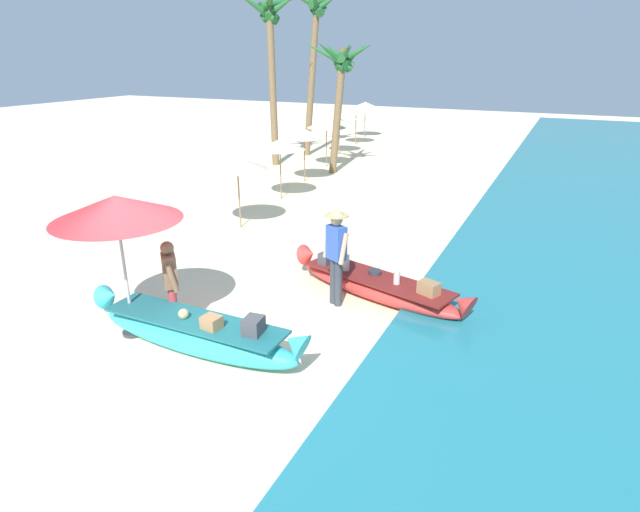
{
  "coord_description": "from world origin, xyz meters",
  "views": [
    {
      "loc": [
        5.03,
        -5.81,
        4.45
      ],
      "look_at": [
        1.09,
        2.51,
        0.9
      ],
      "focal_mm": 29.69,
      "sensor_mm": 36.0,
      "label": 1
    }
  ],
  "objects_px": {
    "boat_cyan_foreground": "(197,334)",
    "palm_tree_mid_cluster": "(341,66)",
    "boat_red_midground": "(377,286)",
    "palm_tree_tall_inland": "(270,27)",
    "patio_umbrella_large": "(116,209)",
    "person_vendor_hatted": "(336,250)",
    "person_tourist_customer": "(171,281)",
    "palm_tree_leaning_seaward": "(315,28)"
  },
  "relations": [
    {
      "from": "palm_tree_leaning_seaward",
      "to": "person_vendor_hatted",
      "type": "bearing_deg",
      "value": -62.82
    },
    {
      "from": "boat_cyan_foreground",
      "to": "palm_tree_mid_cluster",
      "type": "xyz_separation_m",
      "value": [
        -3.23,
        13.15,
        3.65
      ]
    },
    {
      "from": "boat_red_midground",
      "to": "palm_tree_tall_inland",
      "type": "bearing_deg",
      "value": 128.51
    },
    {
      "from": "boat_red_midground",
      "to": "boat_cyan_foreground",
      "type": "bearing_deg",
      "value": -121.54
    },
    {
      "from": "boat_cyan_foreground",
      "to": "boat_red_midground",
      "type": "bearing_deg",
      "value": 58.46
    },
    {
      "from": "boat_cyan_foreground",
      "to": "palm_tree_tall_inland",
      "type": "xyz_separation_m",
      "value": [
        -6.42,
        13.55,
        5.03
      ]
    },
    {
      "from": "palm_tree_mid_cluster",
      "to": "person_tourist_customer",
      "type": "bearing_deg",
      "value": -79.22
    },
    {
      "from": "palm_tree_tall_inland",
      "to": "palm_tree_mid_cluster",
      "type": "bearing_deg",
      "value": -7.07
    },
    {
      "from": "palm_tree_mid_cluster",
      "to": "boat_cyan_foreground",
      "type": "bearing_deg",
      "value": -76.21
    },
    {
      "from": "palm_tree_leaning_seaward",
      "to": "palm_tree_tall_inland",
      "type": "bearing_deg",
      "value": -104.1
    },
    {
      "from": "boat_red_midground",
      "to": "person_vendor_hatted",
      "type": "relative_size",
      "value": 2.1
    },
    {
      "from": "person_vendor_hatted",
      "to": "patio_umbrella_large",
      "type": "height_order",
      "value": "patio_umbrella_large"
    },
    {
      "from": "boat_cyan_foreground",
      "to": "palm_tree_tall_inland",
      "type": "height_order",
      "value": "palm_tree_tall_inland"
    },
    {
      "from": "patio_umbrella_large",
      "to": "palm_tree_tall_inland",
      "type": "height_order",
      "value": "palm_tree_tall_inland"
    },
    {
      "from": "person_tourist_customer",
      "to": "palm_tree_leaning_seaward",
      "type": "xyz_separation_m",
      "value": [
        -4.94,
        15.78,
        4.49
      ]
    },
    {
      "from": "palm_tree_tall_inland",
      "to": "patio_umbrella_large",
      "type": "bearing_deg",
      "value": -69.46
    },
    {
      "from": "boat_red_midground",
      "to": "palm_tree_leaning_seaward",
      "type": "relative_size",
      "value": 0.57
    },
    {
      "from": "patio_umbrella_large",
      "to": "palm_tree_leaning_seaward",
      "type": "distance_m",
      "value": 17.1
    },
    {
      "from": "boat_red_midground",
      "to": "palm_tree_mid_cluster",
      "type": "height_order",
      "value": "palm_tree_mid_cluster"
    },
    {
      "from": "palm_tree_leaning_seaward",
      "to": "palm_tree_mid_cluster",
      "type": "xyz_separation_m",
      "value": [
        2.52,
        -3.06,
        -1.42
      ]
    },
    {
      "from": "boat_cyan_foreground",
      "to": "person_vendor_hatted",
      "type": "relative_size",
      "value": 2.12
    },
    {
      "from": "palm_tree_tall_inland",
      "to": "palm_tree_mid_cluster",
      "type": "height_order",
      "value": "palm_tree_tall_inland"
    },
    {
      "from": "palm_tree_tall_inland",
      "to": "person_tourist_customer",
      "type": "bearing_deg",
      "value": -66.82
    },
    {
      "from": "person_vendor_hatted",
      "to": "palm_tree_mid_cluster",
      "type": "bearing_deg",
      "value": 112.98
    },
    {
      "from": "boat_cyan_foreground",
      "to": "boat_red_midground",
      "type": "relative_size",
      "value": 1.01
    },
    {
      "from": "boat_cyan_foreground",
      "to": "palm_tree_mid_cluster",
      "type": "distance_m",
      "value": 14.03
    },
    {
      "from": "patio_umbrella_large",
      "to": "boat_red_midground",
      "type": "bearing_deg",
      "value": 43.59
    },
    {
      "from": "person_vendor_hatted",
      "to": "palm_tree_tall_inland",
      "type": "bearing_deg",
      "value": 124.92
    },
    {
      "from": "person_vendor_hatted",
      "to": "person_tourist_customer",
      "type": "xyz_separation_m",
      "value": [
        -2.1,
        -2.07,
        -0.19
      ]
    },
    {
      "from": "person_vendor_hatted",
      "to": "palm_tree_mid_cluster",
      "type": "height_order",
      "value": "palm_tree_mid_cluster"
    },
    {
      "from": "palm_tree_tall_inland",
      "to": "palm_tree_leaning_seaward",
      "type": "bearing_deg",
      "value": 75.9
    },
    {
      "from": "boat_cyan_foreground",
      "to": "patio_umbrella_large",
      "type": "relative_size",
      "value": 1.65
    },
    {
      "from": "boat_red_midground",
      "to": "patio_umbrella_large",
      "type": "height_order",
      "value": "patio_umbrella_large"
    },
    {
      "from": "patio_umbrella_large",
      "to": "palm_tree_tall_inland",
      "type": "distance_m",
      "value": 14.81
    },
    {
      "from": "palm_tree_mid_cluster",
      "to": "palm_tree_tall_inland",
      "type": "bearing_deg",
      "value": 172.93
    },
    {
      "from": "boat_cyan_foreground",
      "to": "patio_umbrella_large",
      "type": "xyz_separation_m",
      "value": [
        -1.35,
        0.0,
        1.87
      ]
    },
    {
      "from": "patio_umbrella_large",
      "to": "boat_cyan_foreground",
      "type": "bearing_deg",
      "value": -0.12
    },
    {
      "from": "boat_red_midground",
      "to": "palm_tree_tall_inland",
      "type": "height_order",
      "value": "palm_tree_tall_inland"
    },
    {
      "from": "boat_red_midground",
      "to": "palm_tree_leaning_seaward",
      "type": "distance_m",
      "value": 16.04
    },
    {
      "from": "person_tourist_customer",
      "to": "palm_tree_leaning_seaward",
      "type": "distance_m",
      "value": 17.13
    },
    {
      "from": "person_vendor_hatted",
      "to": "palm_tree_mid_cluster",
      "type": "relative_size",
      "value": 0.38
    },
    {
      "from": "boat_red_midground",
      "to": "person_tourist_customer",
      "type": "bearing_deg",
      "value": -135.54
    }
  ]
}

